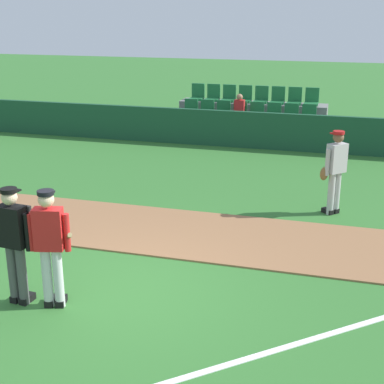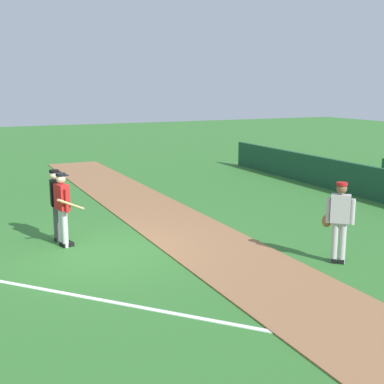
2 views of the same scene
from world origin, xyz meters
name	(u,v)px [view 1 (image 1 of 2)]	position (x,y,z in m)	size (l,w,h in m)	color
ground_plane	(118,291)	(0.00, 0.00, 0.00)	(80.00, 80.00, 0.00)	#33702D
infield_dirt_path	(169,231)	(0.00, 2.47, 0.01)	(28.00, 2.35, 0.03)	#936642
foul_line_chalk	(316,338)	(3.00, -0.50, 0.01)	(12.00, 0.10, 0.01)	white
dugout_fence	(241,129)	(0.00, 9.63, 0.56)	(20.00, 0.16, 1.12)	#19472D
stadium_bleachers	(250,123)	(0.00, 11.08, 0.48)	(5.00, 2.10, 1.65)	slate
batter_red_jersey	(50,244)	(-0.69, -0.67, 0.97)	(0.74, 0.71, 1.76)	silver
umpire_home_plate	(15,239)	(-1.23, -0.71, 1.00)	(0.59, 0.33, 1.76)	#4C4C4C
runner_grey_jersey	(335,169)	(2.97, 4.36, 0.96)	(0.55, 0.51, 1.76)	#B2B2B2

